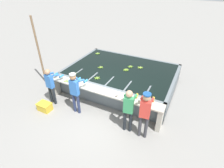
% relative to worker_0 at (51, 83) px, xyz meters
% --- Properties ---
extents(ground_plane, '(80.00, 80.00, 0.00)m').
position_rel_worker_0_xyz_m(ground_plane, '(1.99, 0.29, -0.95)').
color(ground_plane, gray).
rests_on(ground_plane, ground).
extents(wash_tank, '(4.85, 3.44, 0.93)m').
position_rel_worker_0_xyz_m(wash_tank, '(1.99, 2.44, -0.49)').
color(wash_tank, slate).
rests_on(wash_tank, ground).
extents(work_ledge, '(4.85, 0.45, 0.93)m').
position_rel_worker_0_xyz_m(work_ledge, '(1.99, 0.51, -0.28)').
color(work_ledge, '#B7B2A3').
rests_on(work_ledge, ground).
extents(worker_0, '(0.43, 0.72, 1.59)m').
position_rel_worker_0_xyz_m(worker_0, '(0.00, 0.00, 0.00)').
color(worker_0, '#1E2328').
rests_on(worker_0, ground).
extents(worker_1, '(0.40, 0.72, 1.72)m').
position_rel_worker_0_xyz_m(worker_1, '(1.23, -0.03, 0.10)').
color(worker_1, navy).
rests_on(worker_1, ground).
extents(worker_2, '(0.47, 0.74, 1.66)m').
position_rel_worker_0_xyz_m(worker_2, '(3.35, -0.02, 0.05)').
color(worker_2, '#1E2328').
rests_on(worker_2, ground).
extents(worker_3, '(0.46, 0.74, 1.75)m').
position_rel_worker_0_xyz_m(worker_3, '(3.90, -0.05, 0.13)').
color(worker_3, '#38383D').
rests_on(worker_3, ground).
extents(banana_bunch_floating_0, '(0.28, 0.27, 0.08)m').
position_rel_worker_0_xyz_m(banana_bunch_floating_0, '(2.73, 2.95, -0.00)').
color(banana_bunch_floating_0, '#9EC642').
rests_on(banana_bunch_floating_0, wash_tank).
extents(banana_bunch_floating_1, '(0.23, 0.23, 0.08)m').
position_rel_worker_0_xyz_m(banana_bunch_floating_1, '(0.31, 1.07, -0.00)').
color(banana_bunch_floating_1, '#7FAD33').
rests_on(banana_bunch_floating_1, wash_tank).
extents(banana_bunch_floating_2, '(0.27, 0.28, 0.08)m').
position_rel_worker_0_xyz_m(banana_bunch_floating_2, '(1.06, 2.14, -0.00)').
color(banana_bunch_floating_2, '#7FAD33').
rests_on(banana_bunch_floating_2, wash_tank).
extents(banana_bunch_floating_3, '(0.28, 0.27, 0.08)m').
position_rel_worker_0_xyz_m(banana_bunch_floating_3, '(0.08, 3.52, -0.00)').
color(banana_bunch_floating_3, '#75A333').
rests_on(banana_bunch_floating_3, wash_tank).
extents(banana_bunch_floating_4, '(0.28, 0.28, 0.08)m').
position_rel_worker_0_xyz_m(banana_bunch_floating_4, '(2.29, 2.82, -0.00)').
color(banana_bunch_floating_4, '#75A333').
rests_on(banana_bunch_floating_4, wash_tank).
extents(banana_bunch_floating_5, '(0.28, 0.28, 0.08)m').
position_rel_worker_0_xyz_m(banana_bunch_floating_5, '(2.23, 2.44, -0.00)').
color(banana_bunch_floating_5, '#7FAD33').
rests_on(banana_bunch_floating_5, wash_tank).
extents(banana_bunch_floating_6, '(0.28, 0.28, 0.08)m').
position_rel_worker_0_xyz_m(banana_bunch_floating_6, '(1.44, 1.21, -0.00)').
color(banana_bunch_floating_6, '#75A333').
rests_on(banana_bunch_floating_6, wash_tank).
extents(banana_bunch_ledge_0, '(0.23, 0.23, 0.08)m').
position_rel_worker_0_xyz_m(banana_bunch_ledge_0, '(0.46, 0.46, 0.00)').
color(banana_bunch_ledge_0, '#8CB738').
rests_on(banana_bunch_ledge_0, work_ledge).
extents(knife_0, '(0.17, 0.33, 0.02)m').
position_rel_worker_0_xyz_m(knife_0, '(2.74, 0.48, -0.01)').
color(knife_0, silver).
rests_on(knife_0, work_ledge).
extents(knife_1, '(0.28, 0.25, 0.02)m').
position_rel_worker_0_xyz_m(knife_1, '(0.81, 0.61, -0.01)').
color(knife_1, silver).
rests_on(knife_1, work_ledge).
extents(crate, '(0.55, 0.39, 0.32)m').
position_rel_worker_0_xyz_m(crate, '(0.01, -0.55, -0.79)').
color(crate, gold).
rests_on(crate, ground).
extents(support_post_left, '(0.09, 0.09, 3.20)m').
position_rel_worker_0_xyz_m(support_post_left, '(-1.59, 1.10, 0.65)').
color(support_post_left, '#846647').
rests_on(support_post_left, ground).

